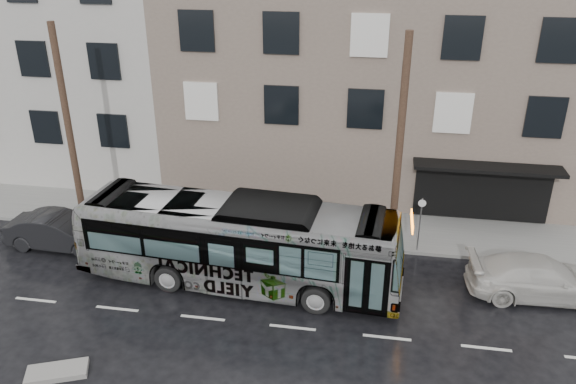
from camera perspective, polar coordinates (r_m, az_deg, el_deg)
name	(u,v)px	position (r m, az deg, el deg)	size (l,w,h in m)	color
ground	(222,279)	(22.36, -6.72, -8.76)	(120.00, 120.00, 0.00)	black
sidewalk	(250,220)	(26.41, -3.85, -2.88)	(90.00, 3.60, 0.15)	gray
building_taupe	(370,73)	(31.29, 8.36, 11.92)	(20.00, 12.00, 11.00)	#7C6C5F
utility_pole_front	(399,148)	(22.49, 11.24, 4.41)	(0.30, 0.30, 9.00)	#4E3527
utility_pole_rear	(69,129)	(26.03, -21.37, 5.94)	(0.30, 0.30, 9.00)	#4E3527
sign_post	(420,225)	(23.87, 13.24, -3.24)	(0.06, 0.06, 2.40)	slate
bus	(239,242)	(21.29, -5.05, -5.11)	(2.89, 12.34, 3.44)	#B2B2B2
white_sedan	(539,278)	(22.87, 24.17, -7.95)	(2.11, 5.20, 1.51)	#BCB9B3
dark_sedan	(60,231)	(25.87, -22.14, -3.71)	(1.61, 4.61, 1.52)	black
slush_pile	(57,372)	(19.35, -22.41, -16.53)	(1.80, 0.80, 0.18)	gray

